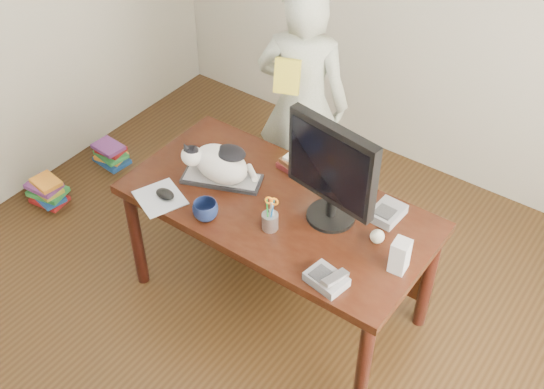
{
  "coord_description": "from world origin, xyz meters",
  "views": [
    {
      "loc": [
        1.49,
        -1.51,
        3.07
      ],
      "look_at": [
        0.0,
        0.55,
        0.85
      ],
      "focal_mm": 45.0,
      "sensor_mm": 36.0,
      "label": 1
    }
  ],
  "objects_px": {
    "baseball": "(377,236)",
    "book_pile_a": "(47,191)",
    "coffee_mug": "(205,211)",
    "keyboard": "(222,179)",
    "desk": "(286,217)",
    "person": "(303,104)",
    "mouse": "(165,194)",
    "pen_cup": "(270,220)",
    "book_stack": "(299,164)",
    "monitor": "(332,169)",
    "phone": "(327,279)",
    "book_pile_b": "(111,154)",
    "cat": "(218,162)",
    "speaker": "(400,256)",
    "calculator": "(387,213)"
  },
  "relations": [
    {
      "from": "baseball",
      "to": "book_pile_a",
      "type": "bearing_deg",
      "value": -173.57
    },
    {
      "from": "coffee_mug",
      "to": "book_pile_a",
      "type": "distance_m",
      "value": 1.68
    },
    {
      "from": "keyboard",
      "to": "desk",
      "type": "bearing_deg",
      "value": -6.26
    },
    {
      "from": "person",
      "to": "mouse",
      "type": "bearing_deg",
      "value": 63.06
    },
    {
      "from": "pen_cup",
      "to": "book_stack",
      "type": "xyz_separation_m",
      "value": [
        -0.14,
        0.46,
        -0.02
      ]
    },
    {
      "from": "monitor",
      "to": "phone",
      "type": "bearing_deg",
      "value": -49.18
    },
    {
      "from": "phone",
      "to": "book_pile_b",
      "type": "xyz_separation_m",
      "value": [
        -2.21,
        0.65,
        -0.71
      ]
    },
    {
      "from": "baseball",
      "to": "desk",
      "type": "bearing_deg",
      "value": 177.87
    },
    {
      "from": "desk",
      "to": "book_pile_a",
      "type": "height_order",
      "value": "desk"
    },
    {
      "from": "desk",
      "to": "cat",
      "type": "xyz_separation_m",
      "value": [
        -0.36,
        -0.11,
        0.27
      ]
    },
    {
      "from": "coffee_mug",
      "to": "book_pile_b",
      "type": "bearing_deg",
      "value": 156.64
    },
    {
      "from": "cat",
      "to": "pen_cup",
      "type": "height_order",
      "value": "cat"
    },
    {
      "from": "baseball",
      "to": "person",
      "type": "bearing_deg",
      "value": 141.29
    },
    {
      "from": "speaker",
      "to": "coffee_mug",
      "type": "bearing_deg",
      "value": -169.56
    },
    {
      "from": "phone",
      "to": "book_pile_b",
      "type": "relative_size",
      "value": 0.77
    },
    {
      "from": "cat",
      "to": "book_stack",
      "type": "bearing_deg",
      "value": 26.09
    },
    {
      "from": "keyboard",
      "to": "pen_cup",
      "type": "relative_size",
      "value": 2.19
    },
    {
      "from": "book_stack",
      "to": "pen_cup",
      "type": "bearing_deg",
      "value": -63.8
    },
    {
      "from": "cat",
      "to": "baseball",
      "type": "relative_size",
      "value": 5.61
    },
    {
      "from": "desk",
      "to": "book_pile_a",
      "type": "distance_m",
      "value": 1.85
    },
    {
      "from": "phone",
      "to": "speaker",
      "type": "height_order",
      "value": "speaker"
    },
    {
      "from": "monitor",
      "to": "calculator",
      "type": "height_order",
      "value": "monitor"
    },
    {
      "from": "coffee_mug",
      "to": "phone",
      "type": "xyz_separation_m",
      "value": [
        0.72,
        -0.01,
        -0.02
      ]
    },
    {
      "from": "keyboard",
      "to": "monitor",
      "type": "relative_size",
      "value": 0.79
    },
    {
      "from": "pen_cup",
      "to": "monitor",
      "type": "bearing_deg",
      "value": 48.34
    },
    {
      "from": "phone",
      "to": "baseball",
      "type": "xyz_separation_m",
      "value": [
        0.05,
        0.36,
        0.01
      ]
    },
    {
      "from": "monitor",
      "to": "coffee_mug",
      "type": "bearing_deg",
      "value": -135.91
    },
    {
      "from": "keyboard",
      "to": "baseball",
      "type": "distance_m",
      "value": 0.89
    },
    {
      "from": "mouse",
      "to": "calculator",
      "type": "height_order",
      "value": "calculator"
    },
    {
      "from": "mouse",
      "to": "pen_cup",
      "type": "bearing_deg",
      "value": 35.59
    },
    {
      "from": "mouse",
      "to": "baseball",
      "type": "bearing_deg",
      "value": 41.36
    },
    {
      "from": "cat",
      "to": "baseball",
      "type": "height_order",
      "value": "cat"
    },
    {
      "from": "desk",
      "to": "person",
      "type": "distance_m",
      "value": 0.84
    },
    {
      "from": "baseball",
      "to": "book_stack",
      "type": "bearing_deg",
      "value": 158.73
    },
    {
      "from": "pen_cup",
      "to": "person",
      "type": "xyz_separation_m",
      "value": [
        -0.46,
        0.97,
        -0.03
      ]
    },
    {
      "from": "phone",
      "to": "book_pile_a",
      "type": "height_order",
      "value": "phone"
    },
    {
      "from": "book_pile_a",
      "to": "mouse",
      "type": "bearing_deg",
      "value": -4.53
    },
    {
      "from": "pen_cup",
      "to": "book_pile_a",
      "type": "distance_m",
      "value": 1.96
    },
    {
      "from": "book_pile_a",
      "to": "cat",
      "type": "bearing_deg",
      "value": 7.03
    },
    {
      "from": "monitor",
      "to": "phone",
      "type": "xyz_separation_m",
      "value": [
        0.22,
        -0.36,
        -0.29
      ]
    },
    {
      "from": "desk",
      "to": "baseball",
      "type": "distance_m",
      "value": 0.57
    },
    {
      "from": "book_pile_b",
      "to": "mouse",
      "type": "bearing_deg",
      "value": -27.97
    },
    {
      "from": "mouse",
      "to": "book_pile_a",
      "type": "xyz_separation_m",
      "value": [
        -1.25,
        0.1,
        -0.69
      ]
    },
    {
      "from": "pen_cup",
      "to": "coffee_mug",
      "type": "xyz_separation_m",
      "value": [
        -0.3,
        -0.13,
        -0.01
      ]
    },
    {
      "from": "cat",
      "to": "monitor",
      "type": "bearing_deg",
      "value": -14.74
    },
    {
      "from": "book_pile_a",
      "to": "pen_cup",
      "type": "bearing_deg",
      "value": 1.08
    },
    {
      "from": "speaker",
      "to": "pen_cup",
      "type": "bearing_deg",
      "value": -173.5
    },
    {
      "from": "cat",
      "to": "book_pile_a",
      "type": "relative_size",
      "value": 1.45
    },
    {
      "from": "baseball",
      "to": "monitor",
      "type": "bearing_deg",
      "value": -179.21
    },
    {
      "from": "speaker",
      "to": "desk",
      "type": "bearing_deg",
      "value": 165.79
    }
  ]
}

